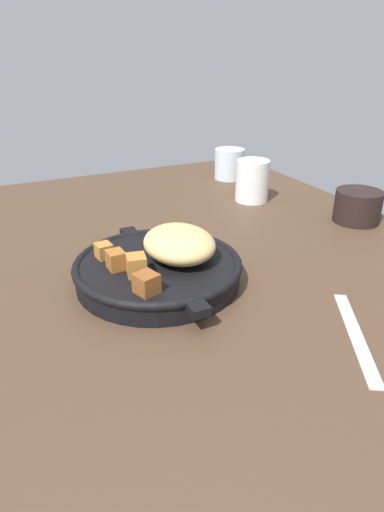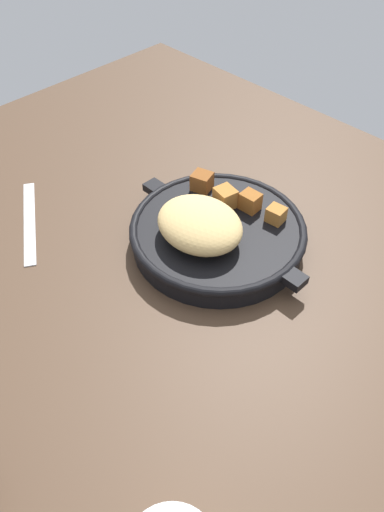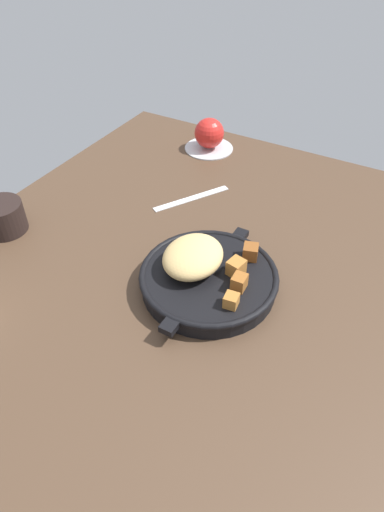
{
  "view_description": "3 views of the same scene",
  "coord_description": "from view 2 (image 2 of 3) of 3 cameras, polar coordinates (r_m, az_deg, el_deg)",
  "views": [
    {
      "loc": [
        54.98,
        -25.61,
        31.09
      ],
      "look_at": [
        4.06,
        -0.98,
        3.7
      ],
      "focal_mm": 30.81,
      "sensor_mm": 36.0,
      "label": 1
    },
    {
      "loc": [
        -30.47,
        32.17,
        48.66
      ],
      "look_at": [
        -0.22,
        2.12,
        5.3
      ],
      "focal_mm": 35.25,
      "sensor_mm": 36.0,
      "label": 2
    },
    {
      "loc": [
        -47.02,
        -30.59,
        56.27
      ],
      "look_at": [
        4.93,
        -1.17,
        3.58
      ],
      "focal_mm": 31.52,
      "sensor_mm": 36.0,
      "label": 3
    }
  ],
  "objects": [
    {
      "name": "ground_plane",
      "position": [
        0.67,
        1.16,
        -2.91
      ],
      "size": [
        116.67,
        91.44,
        2.4
      ],
      "primitive_type": "cube",
      "color": "#473323"
    },
    {
      "name": "cast_iron_skillet",
      "position": [
        0.68,
        2.62,
        2.86
      ],
      "size": [
        28.39,
        24.06,
        7.81
      ],
      "color": "black",
      "rests_on": "ground_plane"
    },
    {
      "name": "butter_knife",
      "position": [
        0.77,
        -17.97,
        3.79
      ],
      "size": [
        16.46,
        10.91,
        0.36
      ],
      "primitive_type": "cube",
      "rotation": [
        0.0,
        0.0,
        -0.55
      ],
      "color": "silver",
      "rests_on": "ground_plane"
    }
  ]
}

